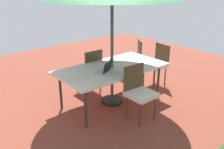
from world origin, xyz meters
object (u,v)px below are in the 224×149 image
at_px(chair_west, 157,63).
at_px(cup, 111,61).
at_px(chair_north, 139,90).
at_px(chair_southwest, 134,56).
at_px(dining_table, 112,69).
at_px(laptop, 104,70).
at_px(chair_south, 90,68).

height_order(chair_west, cup, chair_west).
bearing_deg(chair_west, chair_north, -53.87).
bearing_deg(chair_west, cup, -92.66).
height_order(chair_southwest, chair_north, same).
height_order(chair_north, cup, chair_north).
distance_m(dining_table, cup, 0.32).
relative_size(chair_west, cup, 11.98).
bearing_deg(chair_north, laptop, 114.02).
bearing_deg(laptop, chair_north, 85.45).
bearing_deg(chair_south, chair_southwest, -178.15).
distance_m(chair_south, cup, 0.57).
distance_m(dining_table, laptop, 0.32).
xyz_separation_m(chair_north, cup, (-0.22, -1.02, 0.25)).
distance_m(dining_table, chair_north, 0.79).
distance_m(dining_table, chair_south, 0.73).
height_order(chair_south, cup, chair_south).
xyz_separation_m(chair_south, chair_north, (0.00, 1.49, 0.00)).
relative_size(chair_southwest, chair_north, 1.00).
height_order(chair_southwest, cup, chair_southwest).
distance_m(chair_southwest, chair_north, 2.05).
height_order(dining_table, chair_north, chair_north).
bearing_deg(chair_south, cup, 115.41).
bearing_deg(laptop, chair_southwest, -177.64).
bearing_deg(chair_southwest, chair_south, -51.30).
relative_size(dining_table, chair_southwest, 2.23).
height_order(laptop, cup, laptop).
height_order(chair_west, laptop, same).
distance_m(chair_south, chair_north, 1.49).
bearing_deg(chair_north, chair_south, 93.18).
bearing_deg(dining_table, chair_southwest, -151.14).
xyz_separation_m(chair_west, cup, (1.24, -0.21, 0.25)).
relative_size(chair_south, chair_north, 1.00).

